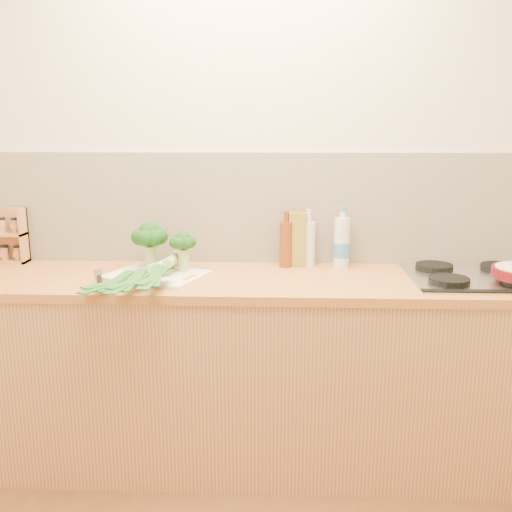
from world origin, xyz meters
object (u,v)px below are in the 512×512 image
at_px(gas_hob, 476,276).
at_px(chefs_knife, 99,279).
at_px(chopping_board, 157,275).
at_px(spice_rack, 4,239).

relative_size(gas_hob, chefs_knife, 1.89).
bearing_deg(chefs_knife, gas_hob, -15.96).
bearing_deg(chopping_board, chefs_knife, -136.23).
distance_m(gas_hob, chopping_board, 1.42).
height_order(chopping_board, chefs_knife, chefs_knife).
distance_m(chopping_board, chefs_knife, 0.25).
bearing_deg(spice_rack, chefs_knife, -30.83).
bearing_deg(chefs_knife, chopping_board, 3.17).
relative_size(gas_hob, chopping_board, 1.40).
xyz_separation_m(gas_hob, chopping_board, (-1.42, -0.00, -0.01)).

